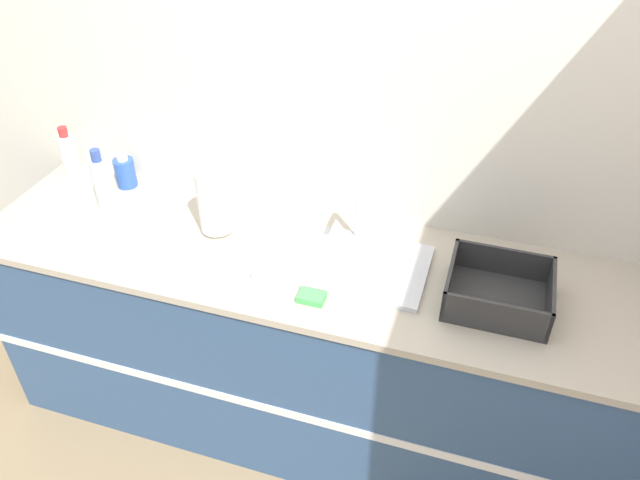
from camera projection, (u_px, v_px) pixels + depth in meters
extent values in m
plane|color=#937A56|center=(286.00, 480.00, 2.58)|extent=(12.00, 12.00, 0.00)
cube|color=beige|center=(338.00, 122.00, 2.31)|extent=(4.93, 0.06, 2.60)
cube|color=#33517A|center=(310.00, 349.00, 2.56)|extent=(2.53, 0.66, 0.89)
cube|color=white|center=(282.00, 411.00, 2.31)|extent=(2.53, 0.01, 0.04)
cube|color=#B2A893|center=(308.00, 261.00, 2.28)|extent=(2.55, 0.68, 0.03)
cube|color=silver|center=(345.00, 262.00, 2.23)|extent=(0.59, 0.35, 0.02)
cylinder|color=silver|center=(358.00, 212.00, 2.28)|extent=(0.02, 0.02, 0.21)
cylinder|color=silver|center=(353.00, 199.00, 2.16)|extent=(0.02, 0.15, 0.02)
cylinder|color=#4C4C51|center=(218.00, 229.00, 2.40)|extent=(0.09, 0.09, 0.01)
cylinder|color=white|center=(214.00, 201.00, 2.33)|extent=(0.12, 0.12, 0.25)
cube|color=#2D2D2D|center=(496.00, 301.00, 2.08)|extent=(0.34, 0.30, 0.01)
cube|color=#2D2D2D|center=(495.00, 316.00, 1.93)|extent=(0.34, 0.01, 0.11)
cube|color=#2D2D2D|center=(503.00, 261.00, 2.15)|extent=(0.34, 0.01, 0.11)
cube|color=#2D2D2D|center=(450.00, 277.00, 2.08)|extent=(0.01, 0.30, 0.11)
cube|color=#2D2D2D|center=(551.00, 297.00, 2.00)|extent=(0.01, 0.30, 0.11)
cylinder|color=#2D56B7|center=(125.00, 173.00, 2.63)|extent=(0.09, 0.09, 0.12)
cylinder|color=silver|center=(122.00, 157.00, 2.58)|extent=(0.05, 0.05, 0.03)
cylinder|color=silver|center=(103.00, 185.00, 2.46)|extent=(0.07, 0.07, 0.22)
cylinder|color=#334C9E|center=(96.00, 155.00, 2.38)|extent=(0.04, 0.04, 0.05)
cylinder|color=white|center=(70.00, 156.00, 2.67)|extent=(0.07, 0.07, 0.19)
cylinder|color=red|center=(63.00, 132.00, 2.60)|extent=(0.04, 0.04, 0.04)
cube|color=#4CB259|center=(311.00, 297.00, 2.08)|extent=(0.09, 0.06, 0.02)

